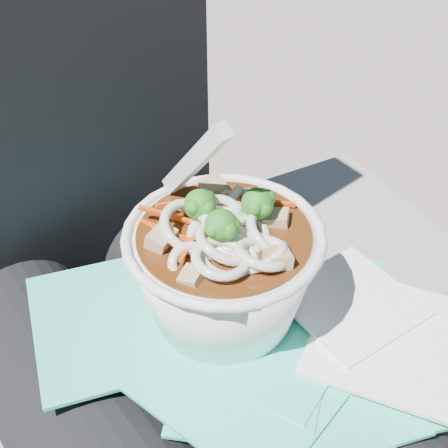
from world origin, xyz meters
TOP-DOWN VIEW (x-y plane):
  - lap at (0.00, 0.00)m, footprint 0.33×0.48m
  - person_body at (0.00, 0.09)m, footprint 0.34×0.94m
  - plastic_bag at (0.06, -0.02)m, footprint 0.35×0.36m
  - napkins at (0.15, -0.07)m, footprint 0.19×0.21m
  - udon_bowl at (0.05, 0.03)m, footprint 0.22×0.22m

SIDE VIEW (x-z plane):
  - lap at x=0.00m, z-range 0.49..0.64m
  - person_body at x=0.00m, z-range 0.06..1.09m
  - plastic_bag at x=0.06m, z-range 0.63..0.65m
  - napkins at x=0.15m, z-range 0.65..0.66m
  - udon_bowl at x=0.05m, z-range 0.61..0.81m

